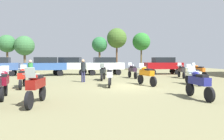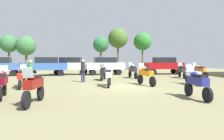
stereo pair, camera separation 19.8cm
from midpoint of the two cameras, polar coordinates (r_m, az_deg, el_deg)
The scene contains 23 objects.
ground_plane at distance 13.79m, azimuth 4.07°, elevation -4.56°, with size 44.00×52.00×0.02m.
motorcycle_1 at distance 10.25m, azimuth 22.75°, elevation -3.27°, with size 0.62×2.22×1.48m.
motorcycle_2 at distance 14.52m, azimuth 9.64°, elevation -1.22°, with size 0.78×2.28×1.51m.
motorcycle_3 at distance 15.69m, azimuth 21.70°, elevation -1.21°, with size 0.62×2.22×1.44m.
motorcycle_4 at distance 19.73m, azimuth 5.96°, elevation -0.14°, with size 0.64×2.18×1.47m.
motorcycle_5 at distance 20.93m, azimuth 18.83°, elevation -0.14°, with size 0.71×2.18×1.44m.
motorcycle_6 at distance 13.74m, azimuth -0.36°, elevation -1.54°, with size 0.69×2.08×1.46m.
motorcycle_7 at distance 8.79m, azimuth -20.02°, elevation -4.13°, with size 0.62×2.31×1.51m.
motorcycle_8 at distance 17.80m, azimuth -2.14°, elevation -0.50°, with size 0.77×2.10×1.45m.
motorcycle_9 at distance 10.82m, azimuth -27.32°, elevation -3.03°, with size 0.75×2.17×1.49m.
motorcycle_11 at distance 14.19m, azimuth -23.05°, elevation -1.66°, with size 0.65×2.24×1.44m.
motorcycle_12 at distance 21.75m, azimuth 22.96°, elevation -0.11°, with size 0.78×2.10×1.44m.
car_1 at distance 25.42m, azimuth 14.25°, elevation 1.50°, with size 4.34×1.90×2.00m.
car_2 at distance 24.56m, azimuth -10.93°, elevation 1.49°, with size 4.55×2.52×2.00m.
car_4 at distance 23.66m, azimuth -17.19°, elevation 1.35°, with size 4.49×2.32×2.00m.
car_5 at distance 23.88m, azimuth -1.67°, elevation 1.50°, with size 4.43×2.15×2.00m.
person_1 at distance 15.90m, azimuth -21.08°, elevation 0.00°, with size 0.48×0.48×1.75m.
person_2 at distance 16.40m, azimuth -7.59°, elevation 0.31°, with size 0.44×0.44×1.77m.
tree_1 at distance 34.43m, azimuth -2.93°, elevation 6.87°, with size 2.53×2.53×5.43m.
tree_2 at distance 35.16m, azimuth -22.32°, elevation 6.11°, with size 3.03×3.03×5.38m.
tree_3 at distance 35.37m, azimuth 8.53°, elevation 7.66°, with size 2.96×2.96×6.18m.
tree_4 at distance 36.51m, azimuth -26.27°, elevation 6.40°, with size 2.72×2.72×5.55m.
tree_5 at distance 34.71m, azimuth 1.81°, elevation 8.65°, with size 3.27×3.27×6.87m.
Camera 2 is at (-2.71, -13.40, 1.83)m, focal length 33.43 mm.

